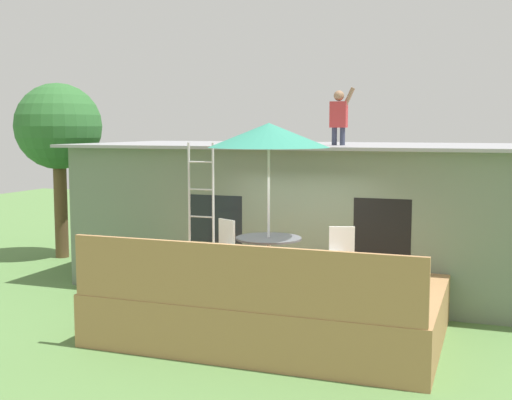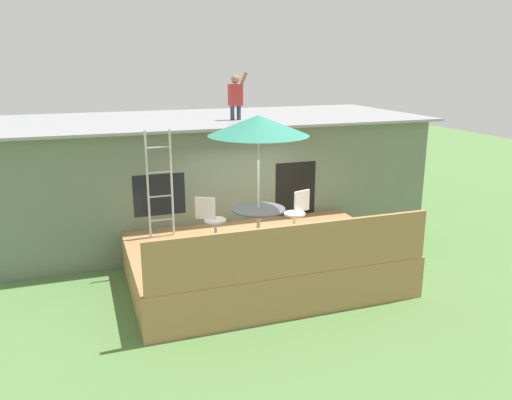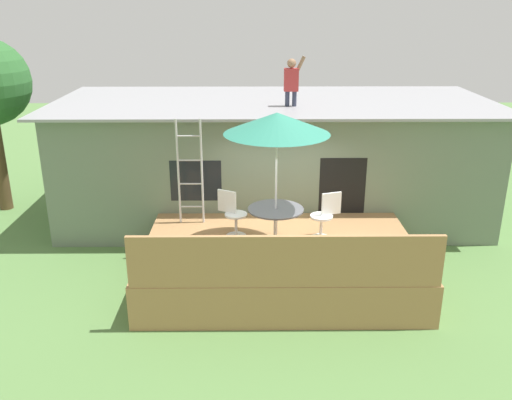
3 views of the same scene
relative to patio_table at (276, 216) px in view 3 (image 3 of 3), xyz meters
The scene contains 10 objects.
ground_plane 1.39m from the patio_table, 33.22° to the left, with size 40.00×40.00×0.00m, color #567F42.
house 3.66m from the patio_table, 88.56° to the left, with size 10.50×4.50×2.93m.
deck 0.99m from the patio_table, 33.22° to the left, with size 5.17×3.43×0.80m, color #A87A4C.
deck_railing 1.61m from the patio_table, 86.72° to the right, with size 5.07×0.08×0.90m, color #A87A4C.
patio_table is the anchor object (origin of this frame).
patio_umbrella 1.76m from the patio_table, 143.13° to the left, with size 1.90×1.90×2.54m.
step_ladder 2.12m from the patio_table, 145.73° to the left, with size 0.52×0.04×2.20m.
person_figure 3.61m from the patio_table, 81.00° to the left, with size 0.47×0.20×1.11m.
patio_chair_left 0.94m from the patio_table, 150.92° to the left, with size 0.58×0.44×0.92m.
patio_chair_right 1.03m from the patio_table, 19.00° to the left, with size 0.60×0.44×0.92m.
Camera 3 is at (-0.54, -9.46, 5.15)m, focal length 38.09 mm.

